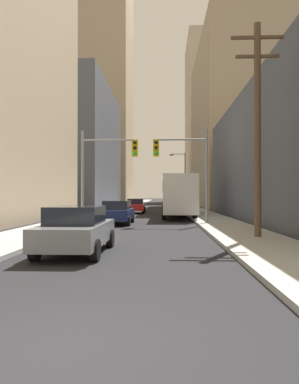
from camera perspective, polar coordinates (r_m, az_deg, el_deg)
ground_plane at (r=4.55m, az=-15.20°, el=-24.88°), size 400.00×400.00×0.00m
sidewalk_left at (r=54.33m, az=-4.06°, el=-2.45°), size 3.05×160.00×0.15m
sidewalk_right at (r=54.10m, az=6.26°, el=-2.45°), size 3.05×160.00×0.15m
city_bus at (r=29.18m, az=4.74°, el=-0.44°), size 2.67×11.51×3.40m
sedan_grey at (r=11.24m, az=-12.09°, el=-6.17°), size 1.95×4.20×1.52m
sedan_navy at (r=22.17m, az=-5.43°, el=-3.40°), size 1.95×4.23×1.52m
sedan_red at (r=35.52m, az=-2.35°, el=-2.33°), size 1.95×4.26×1.52m
traffic_signal_near_left at (r=21.88m, az=-7.23°, el=5.12°), size 3.64×0.44×6.00m
traffic_signal_near_right at (r=21.61m, az=5.71°, el=5.17°), size 3.46×0.44×6.00m
utility_pole_right at (r=15.20m, az=17.67°, el=10.66°), size 2.20×0.28×9.11m
street_lamp_right at (r=44.93m, az=5.57°, el=2.82°), size 2.15×0.32×7.50m
building_left_mid_office at (r=57.34m, az=-18.35°, el=6.94°), size 23.59×24.44×18.64m
building_left_far_tower at (r=96.90m, az=-10.41°, el=17.13°), size 23.11×20.42×62.57m
building_right_mid_block at (r=58.09m, az=17.23°, el=10.38°), size 18.16×27.75×25.72m
building_right_far_highrise at (r=100.83m, az=13.71°, el=11.46°), size 25.56×18.78×45.65m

